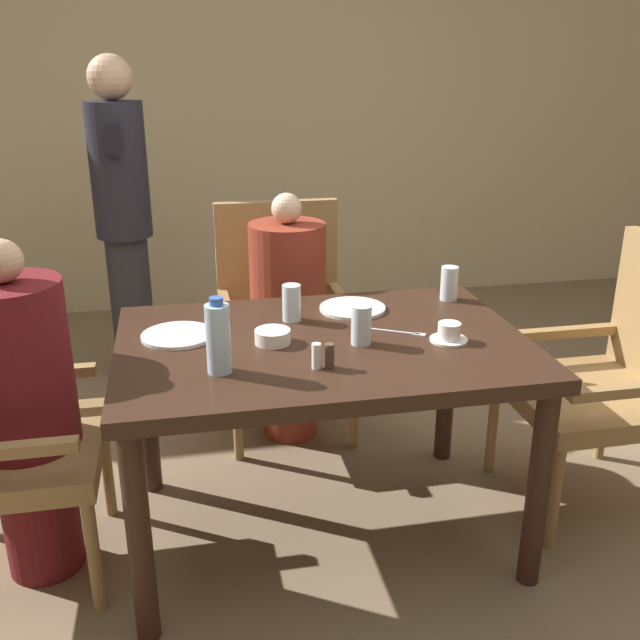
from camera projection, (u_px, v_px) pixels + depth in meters
name	position (u px, v px, depth m)	size (l,w,h in m)	color
ground_plane	(322.00, 529.00, 2.56)	(16.00, 16.00, 0.00)	#7A664C
wall_back	(239.00, 90.00, 4.49)	(8.00, 0.06, 2.80)	#C6B289
dining_table	(323.00, 365.00, 2.34)	(1.32, 0.90, 0.74)	#331E14
diner_in_left_chair	(24.00, 411.00, 2.19)	(0.32, 0.32, 1.12)	#5B1419
chair_far_side	(283.00, 311.00, 3.19)	(0.56, 0.56, 0.99)	olive
diner_in_far_chair	(288.00, 316.00, 3.04)	(0.32, 0.32, 1.08)	maroon
chair_right_side	(617.00, 370.00, 2.58)	(0.56, 0.56, 0.99)	olive
standing_host	(123.00, 214.00, 3.52)	(0.27, 0.31, 1.61)	#2D2D33
plate_main_left	(352.00, 308.00, 2.58)	(0.24, 0.24, 0.01)	white
plate_main_right	(178.00, 335.00, 2.33)	(0.24, 0.24, 0.01)	white
teacup_with_saucer	(449.00, 333.00, 2.29)	(0.12, 0.12, 0.06)	white
bowl_small	(273.00, 337.00, 2.27)	(0.12, 0.12, 0.04)	white
water_bottle	(218.00, 338.00, 2.03)	(0.07, 0.07, 0.23)	silver
glass_tall_near	(292.00, 303.00, 2.45)	(0.06, 0.06, 0.13)	silver
glass_tall_mid	(449.00, 283.00, 2.66)	(0.06, 0.06, 0.13)	silver
glass_tall_far	(361.00, 325.00, 2.25)	(0.06, 0.06, 0.13)	silver
salt_shaker	(316.00, 356.00, 2.08)	(0.03, 0.03, 0.08)	white
pepper_shaker	(330.00, 356.00, 2.09)	(0.03, 0.03, 0.07)	#4C3D2D
fork_beside_plate	(403.00, 333.00, 2.36)	(0.18, 0.11, 0.00)	silver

